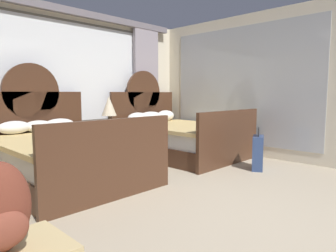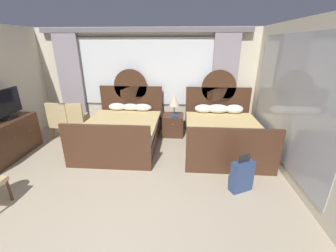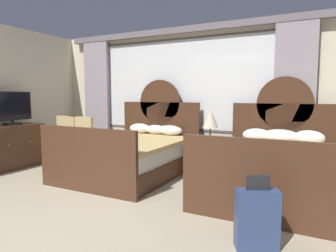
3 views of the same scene
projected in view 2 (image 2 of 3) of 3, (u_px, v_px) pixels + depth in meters
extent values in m
plane|color=tan|center=(100.00, 235.00, 2.78)|extent=(24.00, 24.00, 0.00)
cube|color=beige|center=(147.00, 80.00, 5.95)|extent=(5.85, 0.07, 2.70)
cube|color=#646054|center=(146.00, 72.00, 5.83)|extent=(3.87, 0.02, 1.83)
cube|color=white|center=(146.00, 72.00, 5.82)|extent=(3.79, 0.02, 1.75)
cube|color=#998E99|center=(71.00, 82.00, 5.99)|extent=(0.65, 0.08, 2.60)
cube|color=#998E99|center=(224.00, 84.00, 5.70)|extent=(0.65, 0.08, 2.60)
cube|color=slate|center=(144.00, 30.00, 5.37)|extent=(5.38, 0.10, 0.12)
cube|color=beige|center=(298.00, 104.00, 3.63)|extent=(0.07, 4.49, 2.70)
cube|color=#B2B7BC|center=(288.00, 100.00, 3.91)|extent=(0.01, 3.14, 2.27)
cube|color=#472B1C|center=(123.00, 139.00, 5.21)|extent=(1.63, 2.10, 0.30)
cube|color=white|center=(122.00, 128.00, 5.11)|extent=(1.57, 2.00, 0.25)
cube|color=tan|center=(121.00, 124.00, 4.98)|extent=(1.67, 1.90, 0.06)
cube|color=#472B1C|center=(132.00, 108.00, 6.05)|extent=(1.71, 0.06, 1.23)
cylinder|color=#472B1C|center=(131.00, 86.00, 5.83)|extent=(0.89, 0.06, 0.89)
cube|color=#472B1C|center=(106.00, 148.00, 4.09)|extent=(1.71, 0.06, 0.92)
ellipsoid|color=white|center=(117.00, 107.00, 5.86)|extent=(0.46, 0.29, 0.19)
ellipsoid|color=white|center=(130.00, 107.00, 5.85)|extent=(0.45, 0.27, 0.18)
ellipsoid|color=white|center=(142.00, 107.00, 5.79)|extent=(0.50, 0.25, 0.19)
cube|color=#472B1C|center=(222.00, 142.00, 5.05)|extent=(1.63, 2.10, 0.30)
cube|color=white|center=(223.00, 131.00, 4.95)|extent=(1.57, 2.00, 0.25)
cube|color=tan|center=(224.00, 126.00, 4.82)|extent=(1.67, 1.90, 0.06)
cube|color=#472B1C|center=(217.00, 110.00, 5.89)|extent=(1.71, 0.06, 1.23)
cylinder|color=#472B1C|center=(219.00, 87.00, 5.67)|extent=(0.89, 0.06, 0.89)
cube|color=#472B1C|center=(233.00, 152.00, 3.93)|extent=(1.71, 0.06, 0.92)
ellipsoid|color=white|center=(204.00, 109.00, 5.65)|extent=(0.47, 0.29, 0.21)
ellipsoid|color=white|center=(218.00, 109.00, 5.64)|extent=(0.59, 0.34, 0.22)
ellipsoid|color=white|center=(234.00, 109.00, 5.58)|extent=(0.45, 0.28, 0.23)
cube|color=#472B1C|center=(173.00, 125.00, 5.75)|extent=(0.54, 0.54, 0.56)
sphere|color=tan|center=(173.00, 124.00, 5.44)|extent=(0.02, 0.02, 0.02)
cylinder|color=brown|center=(174.00, 115.00, 5.64)|extent=(0.14, 0.14, 0.02)
cylinder|color=brown|center=(174.00, 110.00, 5.59)|extent=(0.03, 0.03, 0.23)
cone|color=beige|center=(174.00, 99.00, 5.49)|extent=(0.27, 0.27, 0.35)
cube|color=navy|center=(175.00, 116.00, 5.54)|extent=(0.18, 0.26, 0.03)
cube|color=#472B1C|center=(4.00, 142.00, 4.48)|extent=(0.52, 1.60, 0.81)
sphere|color=tan|center=(30.00, 130.00, 4.84)|extent=(0.03, 0.03, 0.03)
sphere|color=tan|center=(15.00, 138.00, 4.43)|extent=(0.03, 0.03, 0.03)
cube|color=black|center=(9.00, 118.00, 4.57)|extent=(0.20, 0.28, 0.04)
cylinder|color=black|center=(9.00, 116.00, 4.55)|extent=(0.04, 0.04, 0.05)
cube|color=black|center=(5.00, 103.00, 4.45)|extent=(0.04, 0.80, 0.54)
cube|color=black|center=(6.00, 103.00, 4.45)|extent=(0.01, 0.76, 0.50)
cube|color=tan|center=(76.00, 123.00, 5.61)|extent=(0.62, 0.62, 0.10)
cube|color=tan|center=(71.00, 114.00, 5.28)|extent=(0.55, 0.16, 0.54)
cube|color=tan|center=(85.00, 118.00, 5.58)|extent=(0.14, 0.49, 0.16)
cube|color=tan|center=(66.00, 119.00, 5.54)|extent=(0.14, 0.49, 0.16)
cylinder|color=#472B1C|center=(88.00, 127.00, 5.91)|extent=(0.04, 0.04, 0.31)
cylinder|color=#472B1C|center=(71.00, 128.00, 5.87)|extent=(0.04, 0.04, 0.31)
cylinder|color=#472B1C|center=(84.00, 134.00, 5.49)|extent=(0.04, 0.04, 0.31)
cylinder|color=#472B1C|center=(65.00, 134.00, 5.46)|extent=(0.04, 0.04, 0.31)
cube|color=tan|center=(65.00, 123.00, 5.63)|extent=(0.61, 0.61, 0.10)
cube|color=tan|center=(57.00, 114.00, 5.30)|extent=(0.55, 0.15, 0.54)
cube|color=tan|center=(73.00, 119.00, 5.54)|extent=(0.12, 0.49, 0.16)
cube|color=tan|center=(56.00, 118.00, 5.63)|extent=(0.12, 0.49, 0.16)
cylinder|color=#472B1C|center=(79.00, 128.00, 5.87)|extent=(0.04, 0.04, 0.31)
cylinder|color=#472B1C|center=(64.00, 127.00, 5.95)|extent=(0.04, 0.04, 0.31)
cylinder|color=#472B1C|center=(69.00, 134.00, 5.46)|extent=(0.04, 0.04, 0.31)
cylinder|color=#472B1C|center=(53.00, 133.00, 5.54)|extent=(0.04, 0.04, 0.31)
cylinder|color=#472B1C|center=(9.00, 190.00, 3.34)|extent=(0.04, 0.04, 0.36)
cube|color=navy|center=(242.00, 176.00, 3.55)|extent=(0.41, 0.31, 0.54)
cube|color=#232326|center=(244.00, 158.00, 3.43)|extent=(0.19, 0.11, 0.13)
cylinder|color=black|center=(233.00, 191.00, 3.58)|extent=(0.05, 0.04, 0.05)
cylinder|color=black|center=(247.00, 186.00, 3.69)|extent=(0.05, 0.04, 0.05)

